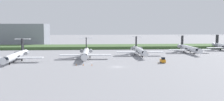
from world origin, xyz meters
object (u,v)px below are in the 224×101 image
Objects in this scene: safety_cone_mid_marker at (83,65)px; safety_cone_rear_marker at (92,65)px; regional_jet_third at (86,53)px; regional_jet_second at (16,56)px; regional_jet_fifth at (188,48)px; regional_jet_fourth at (139,50)px; baggage_tug at (163,60)px; safety_cone_front_marker at (76,65)px.

safety_cone_rear_marker is (3.22, -0.03, 0.00)m from safety_cone_mid_marker.
regional_jet_third is 56.36× the size of safety_cone_mid_marker.
regional_jet_second is 1.00× the size of regional_jet_fifth.
safety_cone_mid_marker is (-0.21, -19.25, -2.26)m from regional_jet_third.
regional_jet_fourth is at bearing 17.92° from regional_jet_second.
regional_jet_fifth is (83.38, 27.54, 0.00)m from regional_jet_second.
regional_jet_third is at bearing -159.10° from regional_jet_fourth.
regional_jet_third and regional_jet_fifth have the same top height.
regional_jet_second is 29.50m from regional_jet_third.
regional_jet_third reaches higher than safety_cone_mid_marker.
safety_cone_rear_marker is at bearing -128.44° from regional_jet_fourth.
baggage_tug reaches higher than safety_cone_rear_marker.
regional_jet_fifth reaches higher than safety_cone_mid_marker.
regional_jet_third is 1.00× the size of regional_jet_fourth.
safety_cone_mid_marker is at bearing -90.62° from regional_jet_third.
regional_jet_third is 56.36× the size of safety_cone_front_marker.
safety_cone_front_marker is at bearing -146.04° from regional_jet_fifth.
regional_jet_fourth is 41.21m from safety_cone_front_marker.
safety_cone_front_marker is (-29.13, -29.07, -2.26)m from regional_jet_fourth.
safety_cone_mid_marker is at bearing 179.47° from safety_cone_rear_marker.
safety_cone_rear_marker is at bearing -0.53° from safety_cone_mid_marker.
regional_jet_third is 9.69× the size of baggage_tug.
regional_jet_fifth is at bearing 19.89° from regional_jet_third.
regional_jet_third is 34.81m from baggage_tug.
regional_jet_second reaches higher than baggage_tug.
safety_cone_mid_marker is at bearing -132.13° from regional_jet_fourth.
baggage_tug is at bearing 7.89° from safety_cone_mid_marker.
regional_jet_fifth is (54.90, 19.86, 0.00)m from regional_jet_third.
regional_jet_fourth reaches higher than baggage_tug.
regional_jet_fifth is 69.67m from safety_cone_front_marker.
regional_jet_third is at bearing 89.38° from safety_cone_mid_marker.
safety_cone_front_marker is 1.00× the size of safety_cone_rear_marker.
safety_cone_mid_marker is at bearing -172.11° from baggage_tug.
regional_jet_second and regional_jet_fifth have the same top height.
regional_jet_fifth is at bearing 18.96° from regional_jet_fourth.
safety_cone_rear_marker is at bearing -2.37° from safety_cone_front_marker.
regional_jet_fifth is 9.69× the size of baggage_tug.
baggage_tug is at bearing -6.84° from regional_jet_second.
baggage_tug is (31.44, -14.86, -1.53)m from regional_jet_third.
regional_jet_fifth reaches higher than baggage_tug.
safety_cone_front_marker is at bearing -173.06° from baggage_tug.
regional_jet_fourth is (54.76, 17.71, 0.00)m from regional_jet_second.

